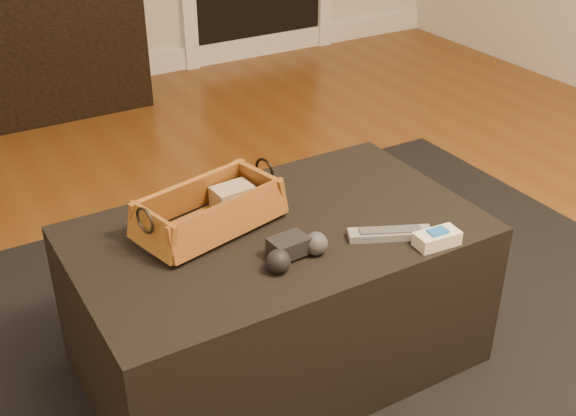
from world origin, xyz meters
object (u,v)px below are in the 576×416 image
silver_remote (390,233)px  wicker_basket (210,213)px  tv_remote (208,224)px  game_controller (294,250)px  ottoman (278,296)px  cream_gadget (437,238)px

silver_remote → wicker_basket: bearing=143.7°
tv_remote → game_controller: 0.24m
wicker_basket → game_controller: 0.25m
ottoman → cream_gadget: 0.45m
ottoman → tv_remote: 0.29m
game_controller → silver_remote: size_ratio=0.87×
tv_remote → ottoman: bearing=-42.2°
wicker_basket → silver_remote: size_ratio=1.97×
silver_remote → game_controller: bearing=172.4°
wicker_basket → ottoman: bearing=-30.5°
game_controller → tv_remote: bearing=119.6°
ottoman → silver_remote: size_ratio=4.95×
tv_remote → cream_gadget: (0.44, -0.32, -0.01)m
silver_remote → cream_gadget: (0.07, -0.08, 0.01)m
cream_gadget → silver_remote: bearing=132.2°
game_controller → ottoman: bearing=75.6°
tv_remote → cream_gadget: cream_gadget is taller
tv_remote → cream_gadget: size_ratio=1.73×
tv_remote → silver_remote: 0.44m
game_controller → cream_gadget: 0.34m
wicker_basket → cream_gadget: size_ratio=3.57×
silver_remote → cream_gadget: bearing=-47.8°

